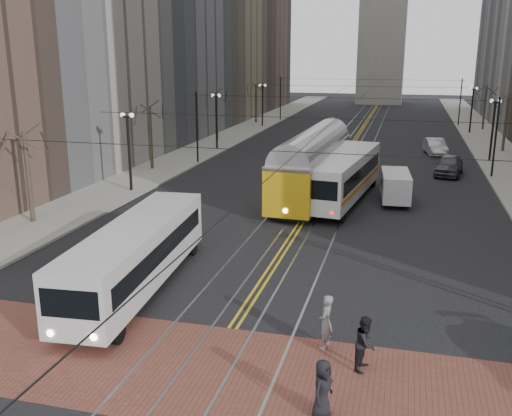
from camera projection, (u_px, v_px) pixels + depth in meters
The scene contains 18 objects.
ground at pixel (240, 317), 22.33m from camera, with size 260.00×260.00×0.00m, color black.
sidewalk_left at pixel (225, 139), 67.98m from camera, with size 5.00×140.00×0.15m, color gray.
sidewalk_right at pixel (494, 150), 60.60m from camera, with size 5.00×140.00×0.15m, color gray.
crosswalk_band at pixel (205, 370), 18.60m from camera, with size 25.00×6.00×0.01m, color brown.
streetcar_rails at pixel (352, 145), 64.31m from camera, with size 4.80×130.00×0.02m, color gray.
centre_lines at pixel (352, 145), 64.31m from camera, with size 0.42×130.00×0.01m, color gold.
lamp_posts at pixel (335, 141), 48.41m from camera, with size 27.60×57.20×5.60m.
street_trees at pixel (343, 131), 54.48m from camera, with size 31.68×53.28×5.60m.
trolley_wires at pixel (343, 121), 53.83m from camera, with size 25.96×120.00×6.60m.
transit_bus at pixel (137, 258), 24.60m from camera, with size 2.46×11.79×2.95m, color silver.
streetcar at pixel (313, 170), 41.01m from camera, with size 2.91×15.65×3.69m, color gold.
rear_bus at pixel (343, 178), 39.37m from camera, with size 2.77×12.72×3.32m, color silver.
cargo_van at pixel (395, 188), 39.25m from camera, with size 1.83×4.76×2.10m, color #BDBDBD.
sedan_grey at pixel (449, 165), 48.16m from camera, with size 2.02×5.01×1.71m, color #3E4045.
sedan_silver at pixel (435, 147), 57.81m from camera, with size 1.71×4.91×1.62m, color #ABAFB3.
pedestrian_a at pixel (322, 389), 16.05m from camera, with size 0.85×0.55×1.73m, color black.
pedestrian_b at pixel (326, 322), 19.79m from camera, with size 0.71×0.47×1.96m, color slate.
pedestrian_c at pixel (366, 343), 18.45m from camera, with size 0.90×0.70×1.85m, color black.
Camera 1 is at (5.82, -19.58, 10.02)m, focal length 40.00 mm.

